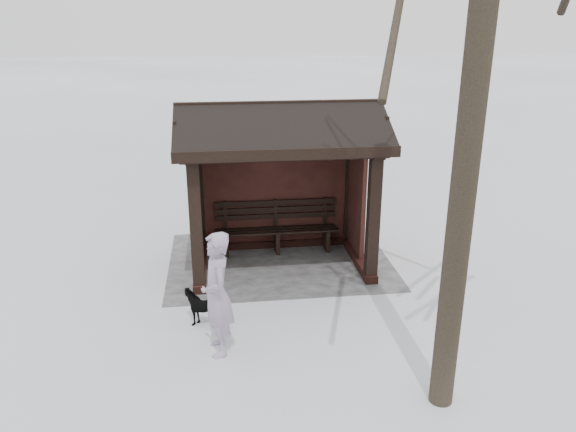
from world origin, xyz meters
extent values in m
plane|color=white|center=(0.00, 0.00, 0.00)|extent=(120.00, 120.00, 0.00)
cube|color=gray|center=(0.00, -0.20, 0.01)|extent=(4.20, 3.20, 0.02)
cube|color=#371914|center=(0.00, -0.90, 0.08)|extent=(3.30, 0.22, 0.16)
cube|color=#371914|center=(-1.50, 0.00, 0.08)|extent=(0.22, 2.10, 0.16)
cube|color=#371914|center=(1.50, 0.00, 0.08)|extent=(0.22, 2.10, 0.16)
cube|color=black|center=(-1.50, 0.90, 1.15)|extent=(0.20, 0.20, 2.30)
cube|color=black|center=(1.50, 0.90, 1.15)|extent=(0.20, 0.20, 2.30)
cube|color=black|center=(-1.50, -0.90, 1.15)|extent=(0.20, 0.20, 2.30)
cube|color=black|center=(1.50, -0.90, 1.15)|extent=(0.20, 0.20, 2.30)
cube|color=black|center=(0.00, -0.90, 1.23)|extent=(2.80, 0.08, 2.14)
cube|color=black|center=(-1.50, -0.31, 1.23)|extent=(0.08, 1.17, 2.14)
cube|color=black|center=(1.50, -0.31, 1.23)|extent=(0.08, 1.17, 2.14)
cube|color=black|center=(0.00, 0.90, 2.36)|extent=(3.40, 0.20, 0.18)
cube|color=black|center=(0.00, -0.90, 2.36)|extent=(3.40, 0.20, 0.18)
cylinder|color=black|center=(-1.50, 4.20, 4.28)|extent=(0.29, 0.29, 8.55)
imported|color=#A89AB4|center=(1.18, 2.77, 0.89)|extent=(0.53, 0.71, 1.78)
imported|color=black|center=(1.36, 1.96, 0.29)|extent=(0.71, 0.39, 0.57)
camera|label=1|loc=(1.09, 9.66, 4.47)|focal=35.00mm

